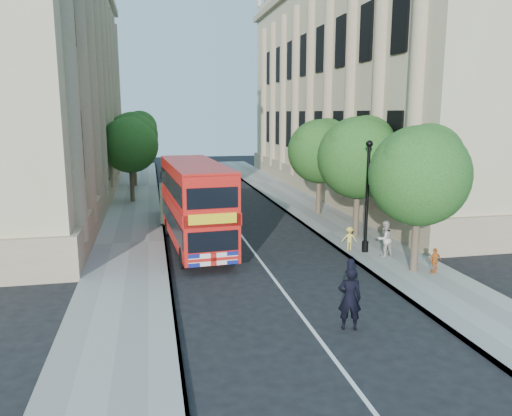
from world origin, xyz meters
TOP-DOWN VIEW (x-y plane):
  - ground at (0.00, 0.00)m, footprint 120.00×120.00m
  - pavement_right at (5.75, 10.00)m, footprint 3.50×80.00m
  - pavement_left at (-5.75, 10.00)m, footprint 3.50×80.00m
  - building_right at (13.80, 24.00)m, footprint 12.00×38.00m
  - building_left at (-13.80, 24.00)m, footprint 12.00×38.00m
  - tree_right_near at (5.84, 3.03)m, footprint 4.00×4.00m
  - tree_right_mid at (5.84, 9.03)m, footprint 4.20×4.20m
  - tree_right_far at (5.84, 15.03)m, footprint 4.00×4.00m
  - tree_left_far at (-5.96, 22.03)m, footprint 4.00×4.00m
  - tree_left_back at (-5.96, 30.03)m, footprint 4.20×4.20m
  - lamp_post at (5.00, 6.00)m, footprint 0.32×0.32m
  - double_decker_bus at (-2.59, 8.74)m, footprint 2.93×8.96m
  - box_van at (-2.91, 15.53)m, footprint 2.57×5.53m
  - police_constable at (1.11, -1.53)m, footprint 0.81×0.63m
  - woman_pedestrian at (5.52, 5.13)m, footprint 0.93×0.82m
  - child_a at (6.44, 2.51)m, footprint 0.64×0.37m
  - child_b at (4.40, 6.46)m, footprint 0.80×0.58m

SIDE VIEW (x-z plane):
  - ground at x=0.00m, z-range 0.00..0.00m
  - pavement_right at x=5.75m, z-range 0.00..0.12m
  - pavement_left at x=-5.75m, z-range 0.00..0.12m
  - child_a at x=6.44m, z-range 0.12..1.15m
  - child_b at x=4.40m, z-range 0.12..1.23m
  - woman_pedestrian at x=5.52m, z-range 0.12..1.74m
  - police_constable at x=1.11m, z-range 0.00..1.96m
  - box_van at x=-2.91m, z-range -0.03..3.05m
  - double_decker_bus at x=-2.59m, z-range 0.21..4.29m
  - lamp_post at x=5.00m, z-range -0.07..5.09m
  - tree_right_near at x=5.84m, z-range 1.21..7.29m
  - tree_right_far at x=5.84m, z-range 1.24..7.39m
  - tree_left_far at x=-5.96m, z-range 1.30..7.59m
  - tree_right_mid at x=5.84m, z-range 1.26..7.63m
  - tree_left_back at x=-5.96m, z-range 1.38..8.03m
  - building_right at x=13.80m, z-range 0.00..18.00m
  - building_left at x=-13.80m, z-range 0.00..18.00m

